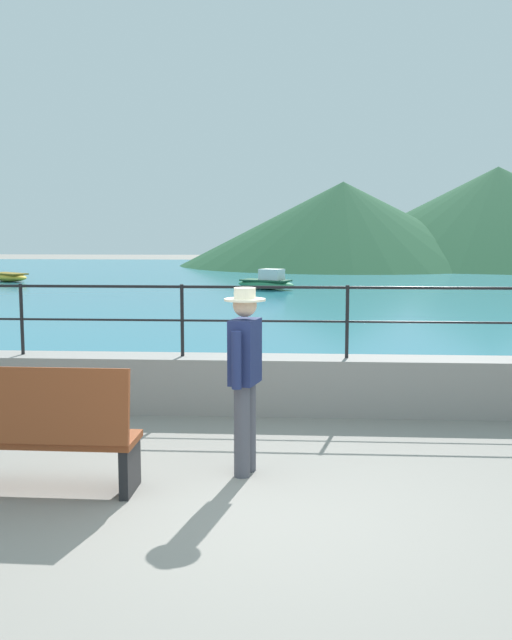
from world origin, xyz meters
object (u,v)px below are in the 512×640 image
bench_main (36,430)px  boat_0 (9,277)px  person_walking (245,371)px  boat_3 (267,282)px

bench_main → boat_0: bearing=112.6°
person_walking → boat_3: 20.56m
boat_3 → bench_main: bearing=-92.6°
boat_0 → boat_3: (11.27, -3.53, 0.07)m
bench_main → person_walking: (1.75, 0.63, 0.42)m
boat_3 → person_walking: bearing=-87.8°
boat_0 → person_walking: bearing=-63.4°
bench_main → boat_0: (-10.30, 24.70, -0.30)m
person_walking → boat_3: (-0.78, 20.54, -0.65)m
boat_0 → boat_3: size_ratio=0.97×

